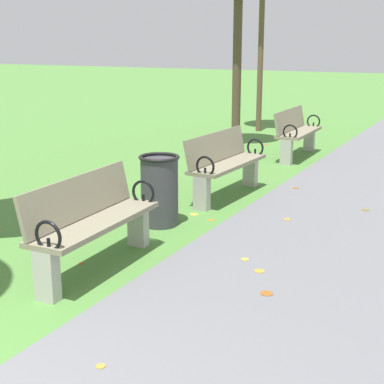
{
  "coord_description": "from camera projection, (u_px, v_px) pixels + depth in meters",
  "views": [
    {
      "loc": [
        2.72,
        -0.84,
        2.12
      ],
      "look_at": [
        -0.05,
        4.38,
        0.55
      ],
      "focal_mm": 53.09,
      "sensor_mm": 36.0,
      "label": 1
    }
  ],
  "objects": [
    {
      "name": "park_bench_2",
      "position": [
        92.0,
        221.0,
        5.35
      ],
      "size": [
        0.53,
        1.62,
        0.9
      ],
      "color": "gray",
      "rests_on": "ground"
    },
    {
      "name": "park_bench_3",
      "position": [
        225.0,
        163.0,
        7.89
      ],
      "size": [
        0.55,
        1.62,
        0.9
      ],
      "color": "gray",
      "rests_on": "ground"
    },
    {
      "name": "park_bench_4",
      "position": [
        296.0,
        132.0,
        10.62
      ],
      "size": [
        0.5,
        1.61,
        0.9
      ],
      "color": "gray",
      "rests_on": "ground"
    },
    {
      "name": "trash_bin",
      "position": [
        160.0,
        190.0,
        6.69
      ],
      "size": [
        0.48,
        0.48,
        0.84
      ],
      "color": "#38383D",
      "rests_on": "ground"
    },
    {
      "name": "scattered_leaves",
      "position": [
        172.0,
        239.0,
        6.26
      ],
      "size": [
        4.29,
        13.46,
        0.02
      ],
      "color": "gold",
      "rests_on": "ground"
    }
  ]
}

